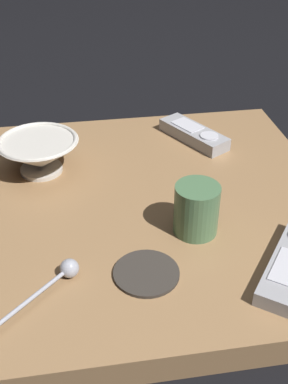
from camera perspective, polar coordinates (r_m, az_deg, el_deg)
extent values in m
plane|color=black|center=(0.87, 0.68, -3.36)|extent=(6.00, 6.00, 0.00)
cube|color=#936D47|center=(0.86, 0.69, -2.13)|extent=(0.65, 0.65, 0.05)
cylinder|color=beige|center=(0.94, -11.93, 2.64)|extent=(0.08, 0.08, 0.01)
cone|color=beige|center=(0.92, -12.16, 4.33)|extent=(0.15, 0.15, 0.06)
torus|color=beige|center=(0.91, -12.37, 5.86)|extent=(0.15, 0.15, 0.01)
cylinder|color=#4C724C|center=(0.76, 6.17, -2.03)|extent=(0.07, 0.07, 0.08)
cylinder|color=#A3A5B2|center=(0.67, -13.32, -12.23)|extent=(0.10, 0.10, 0.01)
sphere|color=#A3A5B2|center=(0.70, -8.74, -8.83)|extent=(0.03, 0.03, 0.03)
cube|color=silver|center=(0.71, 16.52, -8.42)|extent=(0.07, 0.08, 0.00)
cube|color=#9E9EA3|center=(1.03, 5.85, 6.75)|extent=(0.13, 0.17, 0.03)
cylinder|color=silver|center=(0.99, 7.66, 6.55)|extent=(0.04, 0.04, 0.00)
cube|color=silver|center=(1.03, 5.12, 7.85)|extent=(0.06, 0.07, 0.00)
cylinder|color=#332D28|center=(0.70, 0.28, -9.48)|extent=(0.10, 0.10, 0.01)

